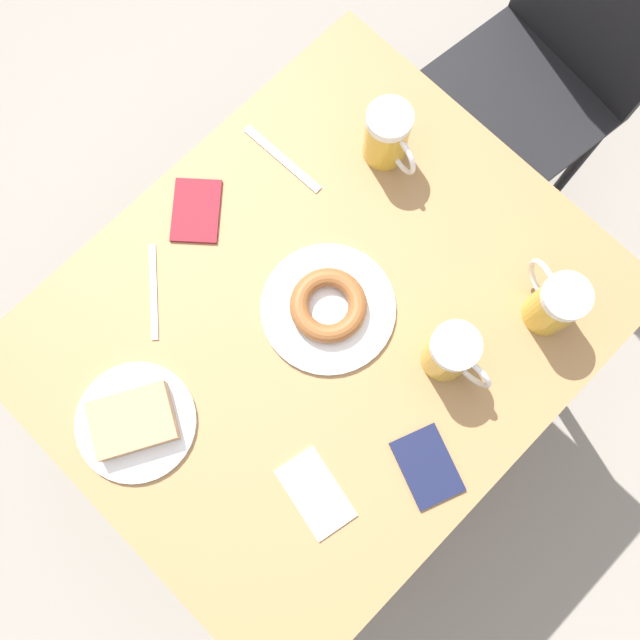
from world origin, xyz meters
The scene contains 13 objects.
ground_plane centered at (0.00, 0.00, 0.00)m, with size 8.00×8.00×0.00m, color gray.
table centered at (0.00, 0.00, 0.67)m, with size 0.83×1.01×0.73m.
chair centered at (-0.08, 0.84, 0.58)m, with size 0.44×0.44×0.97m.
plate_with_cake centered at (-0.10, -0.36, 0.74)m, with size 0.21×0.21×0.04m.
plate_with_donut centered at (-0.01, 0.03, 0.75)m, with size 0.25×0.25×0.04m.
beer_mug_left centered at (0.21, 0.11, 0.80)m, with size 0.13×0.08×0.13m.
beer_mug_center centered at (0.27, 0.30, 0.80)m, with size 0.13×0.08×0.13m.
beer_mug_right centered at (-0.15, 0.33, 0.80)m, with size 0.13×0.08×0.13m.
napkin_folded centered at (0.21, -0.22, 0.73)m, with size 0.15×0.11×0.00m.
fork centered at (-0.26, -0.17, 0.73)m, with size 0.15×0.13×0.00m.
knife centered at (-0.28, 0.18, 0.73)m, with size 0.19×0.02×0.00m.
passport_near_edge centered at (-0.32, -0.01, 0.73)m, with size 0.15×0.15×0.01m.
passport_far_edge centered at (0.31, -0.05, 0.73)m, with size 0.15×0.13×0.01m.
Camera 1 is at (0.20, -0.20, 1.99)m, focal length 40.00 mm.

